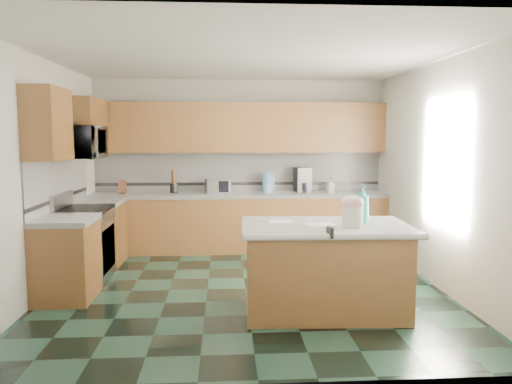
{
  "coord_description": "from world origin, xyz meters",
  "views": [
    {
      "loc": [
        -0.24,
        -5.77,
        1.81
      ],
      "look_at": [
        0.15,
        0.35,
        1.12
      ],
      "focal_mm": 35.0,
      "sensor_mm": 36.0,
      "label": 1
    }
  ],
  "objects": [
    {
      "name": "wall_left",
      "position": [
        -2.32,
        0.0,
        1.35
      ],
      "size": [
        0.04,
        4.6,
        2.7
      ],
      "primitive_type": "cube",
      "color": "silver",
      "rests_on": "ground"
    },
    {
      "name": "left_base_cab_rear",
      "position": [
        -2.0,
        1.29,
        0.43
      ],
      "size": [
        0.6,
        0.82,
        0.86
      ],
      "primitive_type": "cube",
      "color": "#43270F",
      "rests_on": "ground"
    },
    {
      "name": "island_base",
      "position": [
        0.78,
        -0.83,
        0.43
      ],
      "size": [
        1.63,
        0.97,
        0.86
      ],
      "primitive_type": "cube",
      "rotation": [
        0.0,
        0.0,
        -0.04
      ],
      "color": "#43270F",
      "rests_on": "ground"
    },
    {
      "name": "soap_bottle_island",
      "position": [
        1.17,
        -0.77,
        1.11
      ],
      "size": [
        0.18,
        0.18,
        0.39
      ],
      "primitive_type": "imported",
      "rotation": [
        0.0,
        0.0,
        0.2
      ],
      "color": "#2EB9B8",
      "rests_on": "island_top"
    },
    {
      "name": "treat_jar_knob_end_l",
      "position": [
        0.97,
        -1.01,
        1.21
      ],
      "size": [
        0.04,
        0.04,
        0.04
      ],
      "primitive_type": "sphere",
      "color": "tan",
      "rests_on": "treat_jar_lid"
    },
    {
      "name": "wall_front",
      "position": [
        0.0,
        -2.32,
        1.35
      ],
      "size": [
        4.6,
        0.04,
        2.7
      ],
      "primitive_type": "cube",
      "color": "silver",
      "rests_on": "ground"
    },
    {
      "name": "toaster_oven_door",
      "position": [
        -0.34,
        1.93,
        1.03
      ],
      "size": [
        0.33,
        0.01,
        0.18
      ],
      "primitive_type": "cube",
      "color": "black",
      "rests_on": "toaster_oven"
    },
    {
      "name": "treat_jar",
      "position": [
        1.01,
        -1.01,
        1.03
      ],
      "size": [
        0.26,
        0.26,
        0.21
      ],
      "primitive_type": "cylinder",
      "rotation": [
        0.0,
        0.0,
        0.38
      ],
      "color": "silver",
      "rests_on": "island_top"
    },
    {
      "name": "left_upper_cab_rear",
      "position": [
        -2.13,
        1.42,
        1.94
      ],
      "size": [
        0.33,
        1.09,
        0.78
      ],
      "primitive_type": "cube",
      "color": "#43270F",
      "rests_on": "wall_left"
    },
    {
      "name": "microwave",
      "position": [
        -2.0,
        0.5,
        1.73
      ],
      "size": [
        0.5,
        0.73,
        0.41
      ],
      "primitive_type": "imported",
      "rotation": [
        0.0,
        0.0,
        1.57
      ],
      "color": "#B7B7BC",
      "rests_on": "wall_left"
    },
    {
      "name": "left_accent_band",
      "position": [
        -2.28,
        0.55,
        1.04
      ],
      "size": [
        0.01,
        2.3,
        0.05
      ],
      "primitive_type": "cube",
      "color": "black",
      "rests_on": "wall_left"
    },
    {
      "name": "paper_towel",
      "position": [
        0.5,
        2.1,
        1.04
      ],
      "size": [
        0.11,
        0.11,
        0.24
      ],
      "primitive_type": "cylinder",
      "color": "white",
      "rests_on": "back_countertop"
    },
    {
      "name": "clamp_body",
      "position": [
        0.72,
        -1.32,
        0.93
      ],
      "size": [
        0.05,
        0.11,
        0.1
      ],
      "primitive_type": "cube",
      "rotation": [
        0.0,
        0.0,
        0.18
      ],
      "color": "black",
      "rests_on": "island_top"
    },
    {
      "name": "floor",
      "position": [
        0.0,
        0.0,
        0.0
      ],
      "size": [
        4.6,
        4.6,
        0.0
      ],
      "primitive_type": "plane",
      "color": "black",
      "rests_on": "ground"
    },
    {
      "name": "clamp_handle",
      "position": [
        0.72,
        -1.38,
        0.91
      ],
      "size": [
        0.02,
        0.08,
        0.02
      ],
      "primitive_type": "cylinder",
      "rotation": [
        1.57,
        0.0,
        0.0
      ],
      "color": "black",
      "rests_on": "island_top"
    },
    {
      "name": "utensil_crock",
      "position": [
        -1.03,
        2.08,
        0.99
      ],
      "size": [
        0.12,
        0.12,
        0.15
      ],
      "primitive_type": "cylinder",
      "color": "black",
      "rests_on": "back_countertop"
    },
    {
      "name": "back_accent_band",
      "position": [
        0.0,
        2.28,
        1.04
      ],
      "size": [
        4.6,
        0.01,
        0.05
      ],
      "primitive_type": "cube",
      "color": "black",
      "rests_on": "back_countertop"
    },
    {
      "name": "knife_block",
      "position": [
        -1.82,
        2.05,
        1.02
      ],
      "size": [
        0.12,
        0.16,
        0.22
      ],
      "primitive_type": "cube",
      "rotation": [
        -0.31,
        0.0,
        0.09
      ],
      "color": "#472814",
      "rests_on": "back_countertop"
    },
    {
      "name": "island_top",
      "position": [
        0.78,
        -0.83,
        0.89
      ],
      "size": [
        1.73,
        1.08,
        0.06
      ],
      "primitive_type": "cube",
      "rotation": [
        0.0,
        0.0,
        -0.04
      ],
      "color": "white",
      "rests_on": "island_base"
    },
    {
      "name": "left_upper_cab_front",
      "position": [
        -2.13,
        -0.24,
        1.94
      ],
      "size": [
        0.33,
        0.72,
        0.78
      ],
      "primitive_type": "cube",
      "color": "#43270F",
      "rests_on": "wall_left"
    },
    {
      "name": "back_upper_cab",
      "position": [
        0.0,
        2.13,
        1.94
      ],
      "size": [
        4.6,
        0.33,
        0.78
      ],
      "primitive_type": "cube",
      "color": "#43270F",
      "rests_on": "wall_back"
    },
    {
      "name": "island_bullnose",
      "position": [
        0.78,
        -1.34,
        0.89
      ],
      "size": [
        1.69,
        0.13,
        0.06
      ],
      "primitive_type": "cylinder",
      "rotation": [
        0.0,
        1.57,
        -0.04
      ],
      "color": "white",
      "rests_on": "island_base"
    },
    {
      "name": "range_cooktop",
      "position": [
        -2.0,
        0.5,
        0.9
      ],
      "size": [
        0.62,
        0.78,
        0.04
      ],
      "primitive_type": "cube",
      "color": "black",
      "rests_on": "range_body"
    },
    {
      "name": "treat_jar_knob",
      "position": [
        1.01,
        -1.01,
        1.21
      ],
      "size": [
        0.07,
        0.02,
        0.02
      ],
      "primitive_type": "cylinder",
      "rotation": [
        0.0,
        1.57,
        0.0
      ],
      "color": "tan",
      "rests_on": "treat_jar_lid"
    },
    {
      "name": "left_base_cab_front",
      "position": [
        -2.0,
        -0.24,
        0.43
      ],
      "size": [
        0.6,
        0.72,
        0.86
      ],
      "primitive_type": "cube",
      "color": "#43270F",
      "rests_on": "ground"
    },
    {
      "name": "treat_jar_lid",
      "position": [
        1.01,
        -1.01,
        1.16
      ],
      "size": [
        0.22,
        0.22,
        0.14
      ],
      "primitive_type": "ellipsoid",
      "color": "beige",
      "rests_on": "treat_jar"
    },
    {
      "name": "left_counter_front",
      "position": [
        -2.0,
        -0.24,
        0.89
      ],
      "size": [
        0.64,
        0.72,
        0.06
      ],
      "primitive_type": "cube",
      "color": "white",
      "rests_on": "left_base_cab_front"
    },
    {
      "name": "back_backsplash",
      "position": [
        0.0,
        2.29,
        1.24
      ],
      "size": [
        4.6,
        0.02,
        0.63
      ],
      "primitive_type": "cube",
      "color": "silver",
      "rests_on": "back_countertop"
    },
    {
      "name": "window_light_proxy",
      "position": [
        2.29,
        -0.2,
        1.5
      ],
      "size": [
        0.02,
        1.4,
        1.1
      ],
      "primitive_type": "cube",
      "color": "white",
      "rests_on": "wall_right"
    },
    {
      "name": "range_body",
      "position": [
        -2.0,
        0.5,
        0.44
      ],
      "size": [
        0.6,
        0.76,
        0.88
      ],
      "primitive_type": "cube",
      "color": "#B7B7BC",
      "rests_on": "ground"
    },
    {
      "name": "range_oven_door",
      "position": [
        -1.71,
        0.5,
        0.4
      ],
      "size": [
        0.02,
        0.68,
        0.55
      ],
      "primitive_type": "cube",
      "color": "black",
      "rests_on": "range_body"
    },
    {
      "name": "range_backguard",
      "position": [
        -2.26,
        0.5,
        1.02
      ],
      "size": [
        0.06,
        0.76,
        0.18
      ],
      "primitive_type": "cube",
      "color": "#B7B7BC",
      "rests_on": "range_body"
    },
    {
      "name": "water_jug",
      "position": [
        0.45,
        2.06,
        1.07
      ],
      "size": [
        0.19,
        0.19,
        0.31
      ],
      "primitive_type": "cylinder",
      "color": "#6191C0",
      "rests_on": "back_countertop"
    },
    {
      "name": "back_base_cab",
      "position": [
        0.0,
        2.0,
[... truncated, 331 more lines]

